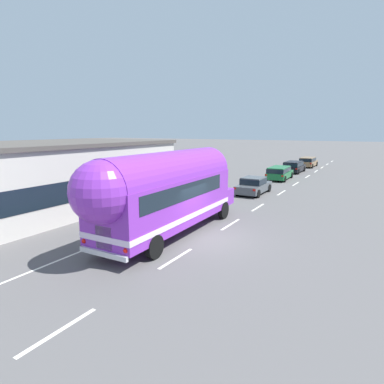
{
  "coord_description": "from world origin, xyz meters",
  "views": [
    {
      "loc": [
        6.77,
        -13.12,
        5.13
      ],
      "look_at": [
        -2.02,
        2.02,
        1.76
      ],
      "focal_mm": 30.24,
      "sensor_mm": 36.0,
      "label": 1
    }
  ],
  "objects_px": {
    "painted_bus": "(164,190)",
    "car_fourth": "(308,161)",
    "car_second": "(279,172)",
    "car_third": "(294,166)",
    "car_lead": "(254,185)"
  },
  "relations": [
    {
      "from": "painted_bus",
      "to": "car_fourth",
      "type": "distance_m",
      "value": 34.84
    },
    {
      "from": "car_second",
      "to": "car_third",
      "type": "bearing_deg",
      "value": 90.38
    },
    {
      "from": "car_lead",
      "to": "car_fourth",
      "type": "height_order",
      "value": "same"
    },
    {
      "from": "car_third",
      "to": "car_fourth",
      "type": "distance_m",
      "value": 7.13
    },
    {
      "from": "painted_bus",
      "to": "car_second",
      "type": "distance_m",
      "value": 21.12
    },
    {
      "from": "painted_bus",
      "to": "car_lead",
      "type": "relative_size",
      "value": 2.67
    },
    {
      "from": "car_third",
      "to": "car_fourth",
      "type": "xyz_separation_m",
      "value": [
        0.32,
        7.12,
        0.0
      ]
    },
    {
      "from": "car_lead",
      "to": "car_second",
      "type": "bearing_deg",
      "value": 91.61
    },
    {
      "from": "car_third",
      "to": "car_second",
      "type": "bearing_deg",
      "value": -89.62
    },
    {
      "from": "car_lead",
      "to": "car_third",
      "type": "xyz_separation_m",
      "value": [
        -0.28,
        15.2,
        0.06
      ]
    },
    {
      "from": "painted_bus",
      "to": "car_third",
      "type": "relative_size",
      "value": 2.5
    },
    {
      "from": "car_lead",
      "to": "painted_bus",
      "type": "bearing_deg",
      "value": -90.31
    },
    {
      "from": "car_lead",
      "to": "car_fourth",
      "type": "distance_m",
      "value": 22.32
    },
    {
      "from": "painted_bus",
      "to": "car_fourth",
      "type": "xyz_separation_m",
      "value": [
        0.1,
        34.8,
        -1.52
      ]
    },
    {
      "from": "painted_bus",
      "to": "car_fourth",
      "type": "relative_size",
      "value": 2.45
    }
  ]
}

